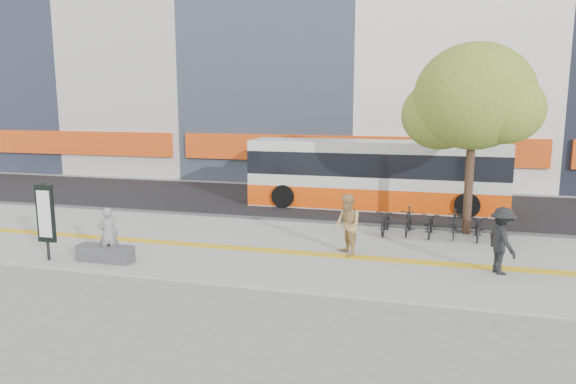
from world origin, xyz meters
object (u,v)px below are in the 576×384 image
(street_tree, at_px, (473,99))
(pedestrian_tan, at_px, (347,225))
(bench, at_px, (105,254))
(seated_woman, at_px, (108,234))
(pedestrian_dark, at_px, (502,241))
(signboard, at_px, (45,215))
(bus, at_px, (374,176))

(street_tree, height_order, pedestrian_tan, street_tree)
(bench, bearing_deg, seated_woman, 41.36)
(street_tree, height_order, pedestrian_dark, street_tree)
(signboard, relative_size, pedestrian_dark, 1.27)
(signboard, bearing_deg, pedestrian_dark, 9.86)
(bus, relative_size, pedestrian_tan, 5.91)
(street_tree, bearing_deg, pedestrian_tan, -133.43)
(bench, distance_m, seated_woman, 0.54)
(bench, height_order, street_tree, street_tree)
(signboard, bearing_deg, street_tree, 29.07)
(bus, relative_size, seated_woman, 6.93)
(street_tree, distance_m, bus, 5.95)
(signboard, height_order, pedestrian_tan, signboard)
(pedestrian_tan, relative_size, pedestrian_dark, 1.03)
(signboard, bearing_deg, seated_woman, 12.56)
(signboard, distance_m, seated_woman, 1.80)
(bench, bearing_deg, street_tree, 31.62)
(bus, distance_m, pedestrian_tan, 7.34)
(signboard, xyz_separation_m, pedestrian_dark, (11.98, 2.08, -0.42))
(pedestrian_tan, bearing_deg, pedestrian_dark, 46.65)
(bench, relative_size, seated_woman, 1.06)
(bench, xyz_separation_m, pedestrian_dark, (10.38, 1.78, 0.64))
(signboard, relative_size, seated_woman, 1.46)
(bus, height_order, pedestrian_dark, bus)
(street_tree, relative_size, bus, 0.60)
(bench, relative_size, street_tree, 0.25)
(bench, relative_size, signboard, 0.73)
(bus, bearing_deg, bench, -123.11)
(bus, bearing_deg, pedestrian_tan, -89.98)
(signboard, distance_m, street_tree, 13.40)
(bench, height_order, seated_woman, seated_woman)
(bench, xyz_separation_m, signboard, (-1.60, -0.31, 1.06))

